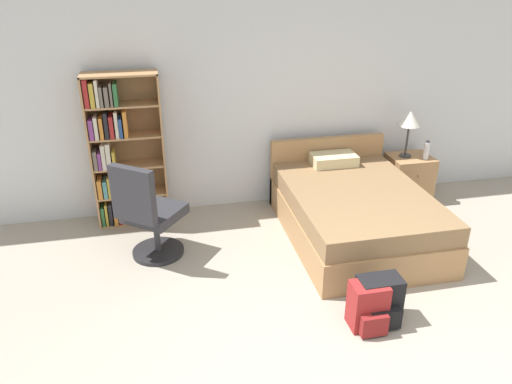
# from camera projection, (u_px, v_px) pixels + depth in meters

# --- Properties ---
(wall_back) EXTENTS (9.00, 0.06, 2.60)m
(wall_back) POSITION_uv_depth(u_px,v_px,m) (265.00, 93.00, 5.51)
(wall_back) COLOR silver
(wall_back) RESTS_ON ground_plane
(bookshelf) EXTENTS (0.75, 0.28, 1.64)m
(bookshelf) POSITION_uv_depth(u_px,v_px,m) (119.00, 150.00, 5.20)
(bookshelf) COLOR #AD7F51
(bookshelf) RESTS_ON ground_plane
(bed) EXTENTS (1.35, 1.91, 0.79)m
(bed) POSITION_uv_depth(u_px,v_px,m) (353.00, 210.00, 5.18)
(bed) COLOR #AD7F51
(bed) RESTS_ON ground_plane
(office_chair) EXTENTS (0.71, 0.72, 1.02)m
(office_chair) POSITION_uv_depth(u_px,v_px,m) (148.00, 215.00, 4.68)
(office_chair) COLOR #232326
(office_chair) RESTS_ON ground_plane
(nightstand) EXTENTS (0.49, 0.44, 0.54)m
(nightstand) POSITION_uv_depth(u_px,v_px,m) (408.00, 178.00, 5.98)
(nightstand) COLOR #AD7F51
(nightstand) RESTS_ON ground_plane
(table_lamp) EXTENTS (0.24, 0.24, 0.55)m
(table_lamp) POSITION_uv_depth(u_px,v_px,m) (410.00, 120.00, 5.68)
(table_lamp) COLOR #333333
(table_lamp) RESTS_ON nightstand
(water_bottle) EXTENTS (0.06, 0.06, 0.23)m
(water_bottle) POSITION_uv_depth(u_px,v_px,m) (426.00, 150.00, 5.75)
(water_bottle) COLOR silver
(water_bottle) RESTS_ON nightstand
(backpack_black) EXTENTS (0.34, 0.28, 0.39)m
(backpack_black) POSITION_uv_depth(u_px,v_px,m) (379.00, 301.00, 3.96)
(backpack_black) COLOR black
(backpack_black) RESTS_ON ground_plane
(backpack_red) EXTENTS (0.28, 0.28, 0.39)m
(backpack_red) POSITION_uv_depth(u_px,v_px,m) (368.00, 307.00, 3.90)
(backpack_red) COLOR maroon
(backpack_red) RESTS_ON ground_plane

